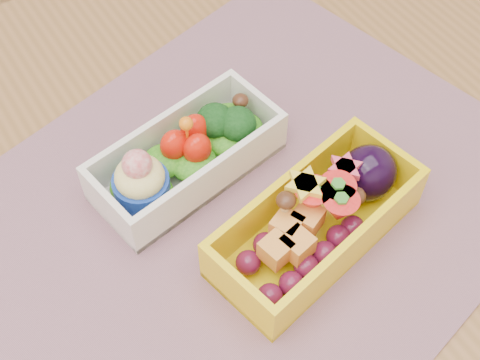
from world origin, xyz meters
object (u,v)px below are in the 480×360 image
bento_white (186,157)px  bento_yellow (320,218)px  table (249,286)px  placemat (236,213)px

bento_white → bento_yellow: (0.06, -0.12, 0.00)m
table → bento_yellow: 0.14m
table → bento_white: 0.15m
placemat → bento_white: 0.07m
placemat → bento_yellow: (0.05, -0.06, 0.03)m
placemat → bento_white: bearing=102.9°
table → placemat: size_ratio=2.31×
table → bento_yellow: size_ratio=6.07×
bento_yellow → table: bearing=132.5°
table → placemat: placemat is taller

